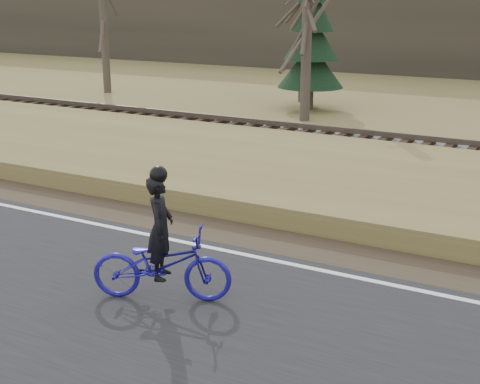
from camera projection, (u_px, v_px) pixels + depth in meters
The scene contains 12 objects.
ground at pixel (205, 255), 11.91m from camera, with size 120.00×120.00×0.00m, color olive.
road at pixel (116, 309), 9.80m from camera, with size 120.00×6.00×0.06m, color black.
edge_line at pixel (211, 248), 12.06m from camera, with size 120.00×0.12×0.01m, color silver.
shoulder at pixel (238, 233), 12.91m from camera, with size 120.00×1.60×0.04m, color #473A2B.
embankment at pixel (301, 186), 15.37m from camera, with size 120.00×5.00×0.44m, color olive.
ballast at pixel (356, 152), 18.56m from camera, with size 120.00×3.00×0.45m, color slate.
railroad at pixel (356, 142), 18.48m from camera, with size 120.00×2.40×0.29m.
cyclist at pixel (161, 258), 9.89m from camera, with size 2.21×1.48×2.06m.
bare_tree_far_left at pixel (103, 10), 30.19m from camera, with size 0.36×0.36×7.45m, color #4C4238.
bare_tree_left at pixel (304, 18), 27.63m from camera, with size 0.36×0.36×6.98m, color #4C4238.
bare_tree_near_left at pixel (307, 22), 23.38m from camera, with size 0.36×0.36×6.97m, color #4C4238.
conifer at pixel (312, 39), 25.96m from camera, with size 2.60×2.60×5.83m.
Camera 1 is at (5.88, -9.42, 4.49)m, focal length 50.00 mm.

